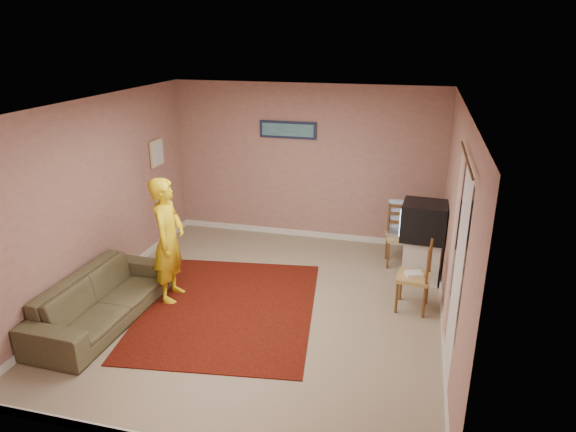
% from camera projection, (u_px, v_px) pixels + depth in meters
% --- Properties ---
extents(ground, '(5.00, 5.00, 0.00)m').
position_uv_depth(ground, '(263.00, 307.00, 6.67)').
color(ground, gray).
rests_on(ground, ground).
extents(wall_back, '(4.50, 0.02, 2.60)m').
position_uv_depth(wall_back, '(306.00, 163.00, 8.49)').
color(wall_back, tan).
rests_on(wall_back, ground).
extents(wall_front, '(4.50, 0.02, 2.60)m').
position_uv_depth(wall_front, '(165.00, 319.00, 3.95)').
color(wall_front, tan).
rests_on(wall_front, ground).
extents(wall_left, '(0.02, 5.00, 2.60)m').
position_uv_depth(wall_left, '(98.00, 198.00, 6.74)').
color(wall_left, tan).
rests_on(wall_left, ground).
extents(wall_right, '(0.02, 5.00, 2.60)m').
position_uv_depth(wall_right, '(455.00, 230.00, 5.70)').
color(wall_right, tan).
rests_on(wall_right, ground).
extents(ceiling, '(4.50, 5.00, 0.02)m').
position_uv_depth(ceiling, '(259.00, 104.00, 5.77)').
color(ceiling, silver).
rests_on(ceiling, wall_back).
extents(baseboard_back, '(4.50, 0.02, 0.10)m').
position_uv_depth(baseboard_back, '(305.00, 233.00, 8.91)').
color(baseboard_back, silver).
rests_on(baseboard_back, ground).
extents(baseboard_left, '(0.02, 5.00, 0.10)m').
position_uv_depth(baseboard_left, '(110.00, 283.00, 7.17)').
color(baseboard_left, silver).
rests_on(baseboard_left, ground).
extents(baseboard_right, '(0.02, 5.00, 0.10)m').
position_uv_depth(baseboard_right, '(442.00, 327.00, 6.13)').
color(baseboard_right, silver).
rests_on(baseboard_right, ground).
extents(window, '(0.01, 1.10, 1.50)m').
position_uv_depth(window, '(460.00, 249.00, 4.83)').
color(window, black).
rests_on(window, wall_right).
extents(curtain_sheer, '(0.01, 0.75, 2.10)m').
position_uv_depth(curtain_sheer, '(457.00, 275.00, 4.76)').
color(curtain_sheer, white).
rests_on(curtain_sheer, wall_right).
extents(curtain_floral, '(0.01, 0.35, 2.10)m').
position_uv_depth(curtain_floral, '(452.00, 245.00, 5.40)').
color(curtain_floral, beige).
rests_on(curtain_floral, wall_right).
extents(curtain_rod, '(0.02, 1.40, 0.02)m').
position_uv_depth(curtain_rod, '(467.00, 158.00, 4.54)').
color(curtain_rod, brown).
rests_on(curtain_rod, wall_right).
extents(picture_back, '(0.95, 0.04, 0.28)m').
position_uv_depth(picture_back, '(288.00, 130.00, 8.34)').
color(picture_back, '#161E3D').
rests_on(picture_back, wall_back).
extents(picture_left, '(0.04, 0.38, 0.42)m').
position_uv_depth(picture_left, '(157.00, 153.00, 8.11)').
color(picture_left, beige).
rests_on(picture_left, wall_left).
extents(area_rug, '(2.50, 2.96, 0.01)m').
position_uv_depth(area_rug, '(229.00, 308.00, 6.62)').
color(area_rug, black).
rests_on(area_rug, ground).
extents(tv_cabinet, '(0.50, 0.45, 0.64)m').
position_uv_depth(tv_cabinet, '(421.00, 259.00, 7.28)').
color(tv_cabinet, silver).
rests_on(tv_cabinet, ground).
extents(crt_tv, '(0.65, 0.58, 0.52)m').
position_uv_depth(crt_tv, '(424.00, 221.00, 7.09)').
color(crt_tv, black).
rests_on(crt_tv, tv_cabinet).
extents(chair_a, '(0.47, 0.45, 0.50)m').
position_uv_depth(chair_a, '(401.00, 230.00, 7.68)').
color(chair_a, tan).
rests_on(chair_a, ground).
extents(dvd_player, '(0.40, 0.31, 0.06)m').
position_uv_depth(dvd_player, '(401.00, 234.00, 7.70)').
color(dvd_player, '#A3A4A8').
rests_on(dvd_player, chair_a).
extents(blue_throw, '(0.43, 0.05, 0.45)m').
position_uv_depth(blue_throw, '(402.00, 215.00, 7.79)').
color(blue_throw, '#85AEDA').
rests_on(blue_throw, chair_a).
extents(chair_b, '(0.44, 0.45, 0.50)m').
position_uv_depth(chair_b, '(414.00, 269.00, 6.44)').
color(chair_b, tan).
rests_on(chair_b, ground).
extents(game_console, '(0.25, 0.21, 0.04)m').
position_uv_depth(game_console, '(414.00, 274.00, 6.46)').
color(game_console, white).
rests_on(game_console, chair_b).
extents(sofa, '(0.86, 2.07, 0.60)m').
position_uv_depth(sofa, '(102.00, 299.00, 6.24)').
color(sofa, brown).
rests_on(sofa, ground).
extents(person, '(0.46, 0.65, 1.67)m').
position_uv_depth(person, '(169.00, 240.00, 6.62)').
color(person, yellow).
rests_on(person, ground).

